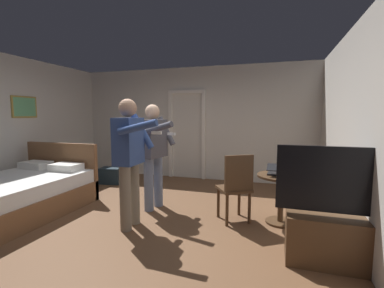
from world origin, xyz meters
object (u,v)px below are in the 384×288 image
(side_table, at_px, (281,191))
(person_striped_shirt, at_px, (154,149))
(suitcase_dark, at_px, (111,175))
(bottle_on_table, at_px, (293,169))
(person_blue_shirt, at_px, (130,154))
(bed, at_px, (20,194))
(wooden_chair, at_px, (236,185))
(tv_flatscreen, at_px, (334,229))
(laptop, at_px, (279,172))

(side_table, relative_size, person_striped_shirt, 0.41)
(suitcase_dark, bearing_deg, bottle_on_table, -26.82)
(person_blue_shirt, height_order, person_striped_shirt, person_blue_shirt)
(side_table, distance_m, person_blue_shirt, 2.17)
(bottle_on_table, bearing_deg, suitcase_dark, 161.22)
(bed, xyz_separation_m, wooden_chair, (3.30, 0.64, 0.24))
(person_striped_shirt, height_order, suitcase_dark, person_striped_shirt)
(tv_flatscreen, distance_m, person_striped_shirt, 2.73)
(wooden_chair, distance_m, person_blue_shirt, 1.55)
(person_blue_shirt, bearing_deg, bottle_on_table, 17.80)
(side_table, xyz_separation_m, bottle_on_table, (0.14, -0.08, 0.33))
(laptop, height_order, bottle_on_table, bottle_on_table)
(laptop, bearing_deg, person_striped_shirt, 178.37)
(bottle_on_table, height_order, wooden_chair, wooden_chair)
(side_table, height_order, bottle_on_table, bottle_on_table)
(side_table, relative_size, suitcase_dark, 1.50)
(bed, distance_m, side_table, 4.00)
(bed, bearing_deg, suitcase_dark, 81.44)
(wooden_chair, height_order, person_striped_shirt, person_striped_shirt)
(bed, bearing_deg, bottle_on_table, 10.08)
(wooden_chair, bearing_deg, bed, -169.06)
(bed, bearing_deg, tv_flatscreen, -2.06)
(bed, bearing_deg, wooden_chair, 10.94)
(tv_flatscreen, relative_size, bottle_on_table, 4.83)
(tv_flatscreen, xyz_separation_m, suitcase_dark, (-4.12, 2.16, -0.20))
(side_table, bearing_deg, person_striped_shirt, 179.64)
(tv_flatscreen, distance_m, side_table, 1.09)
(person_striped_shirt, bearing_deg, bottle_on_table, -2.50)
(person_blue_shirt, bearing_deg, laptop, 20.26)
(laptop, distance_m, person_striped_shirt, 1.96)
(person_blue_shirt, distance_m, person_striped_shirt, 0.77)
(laptop, distance_m, bottle_on_table, 0.19)
(side_table, relative_size, wooden_chair, 0.71)
(side_table, xyz_separation_m, person_striped_shirt, (-1.98, 0.01, 0.52))
(laptop, relative_size, bottle_on_table, 1.37)
(wooden_chair, xyz_separation_m, person_striped_shirt, (-1.36, 0.18, 0.45))
(bed, bearing_deg, side_table, 11.56)
(side_table, bearing_deg, tv_flatscreen, -62.48)
(bed, xyz_separation_m, person_striped_shirt, (1.94, 0.81, 0.69))
(side_table, distance_m, person_striped_shirt, 2.04)
(bed, relative_size, person_striped_shirt, 1.19)
(laptop, xyz_separation_m, person_striped_shirt, (-1.94, 0.06, 0.24))
(tv_flatscreen, xyz_separation_m, wooden_chair, (-1.11, 0.80, 0.17))
(wooden_chair, xyz_separation_m, suitcase_dark, (-3.00, 1.36, -0.37))
(bed, height_order, bottle_on_table, bed)
(bed, distance_m, tv_flatscreen, 4.42)
(bed, height_order, person_striped_shirt, person_striped_shirt)
(tv_flatscreen, height_order, side_table, tv_flatscreen)
(bed, xyz_separation_m, side_table, (3.92, 0.80, 0.17))
(tv_flatscreen, bearing_deg, person_striped_shirt, 158.56)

